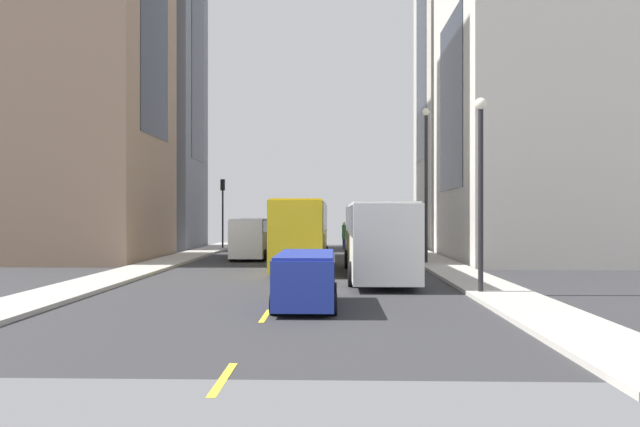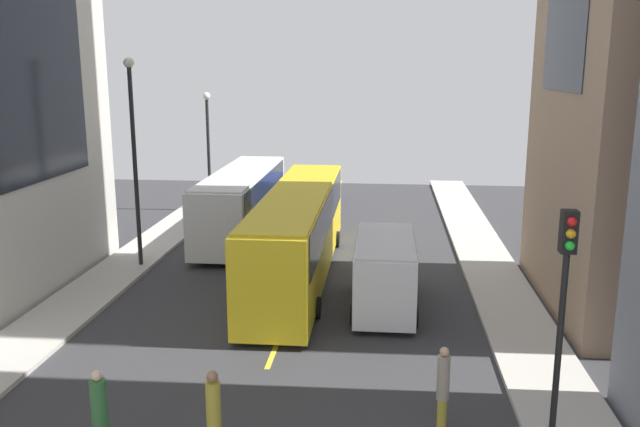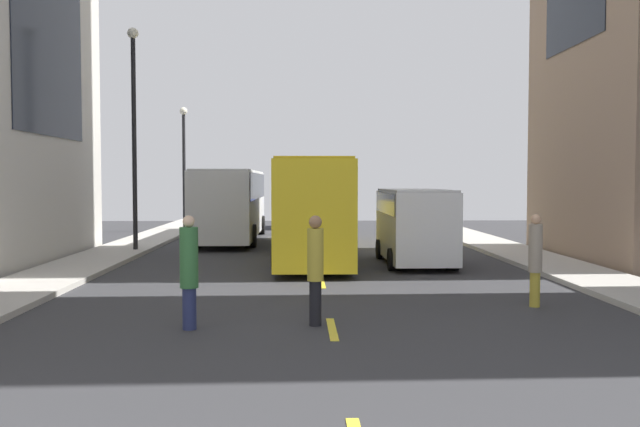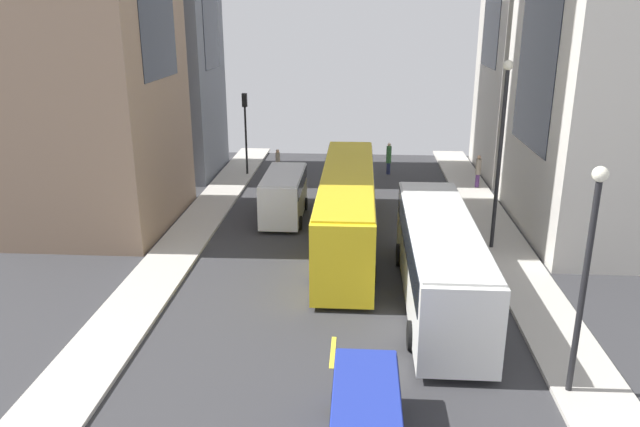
{
  "view_description": "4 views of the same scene",
  "coord_description": "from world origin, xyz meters",
  "px_view_note": "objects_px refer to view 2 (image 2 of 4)",
  "views": [
    {
      "loc": [
        -1.94,
        30.66,
        2.9
      ],
      "look_at": [
        -1.27,
        4.22,
        2.91
      ],
      "focal_mm": 31.16,
      "sensor_mm": 36.0,
      "label": 1
    },
    {
      "loc": [
        3.25,
        -27.45,
        8.56
      ],
      "look_at": [
        0.49,
        0.67,
        2.24
      ],
      "focal_mm": 37.35,
      "sensor_mm": 36.0,
      "label": 2
    },
    {
      "loc": [
        -0.64,
        -28.14,
        2.88
      ],
      "look_at": [
        0.29,
        2.37,
        1.41
      ],
      "focal_mm": 38.51,
      "sensor_mm": 36.0,
      "label": 3
    },
    {
      "loc": [
        -0.78,
        27.05,
        10.9
      ],
      "look_at": [
        0.92,
        1.82,
        2.52
      ],
      "focal_mm": 34.39,
      "sensor_mm": 36.0,
      "label": 4
    }
  ],
  "objects_px": {
    "streetcar_yellow": "(299,226)",
    "car_blue_0": "(315,188)",
    "pedestrian_crossing_near": "(214,414)",
    "city_bus_white": "(242,198)",
    "pedestrian_walking_far": "(443,386)",
    "delivery_van_white": "(385,268)",
    "pedestrian_waiting_curb": "(100,415)",
    "traffic_light_near_corner": "(564,288)"
  },
  "relations": [
    {
      "from": "pedestrian_waiting_curb",
      "to": "delivery_van_white",
      "type": "bearing_deg",
      "value": 25.33
    },
    {
      "from": "car_blue_0",
      "to": "pedestrian_crossing_near",
      "type": "height_order",
      "value": "pedestrian_crossing_near"
    },
    {
      "from": "streetcar_yellow",
      "to": "pedestrian_waiting_curb",
      "type": "distance_m",
      "value": 13.93
    },
    {
      "from": "city_bus_white",
      "to": "pedestrian_crossing_near",
      "type": "distance_m",
      "value": 19.97
    },
    {
      "from": "city_bus_white",
      "to": "car_blue_0",
      "type": "distance_m",
      "value": 9.08
    },
    {
      "from": "car_blue_0",
      "to": "pedestrian_crossing_near",
      "type": "xyz_separation_m",
      "value": [
        0.75,
        -28.2,
        0.2
      ]
    },
    {
      "from": "pedestrian_crossing_near",
      "to": "traffic_light_near_corner",
      "type": "height_order",
      "value": "traffic_light_near_corner"
    },
    {
      "from": "delivery_van_white",
      "to": "pedestrian_walking_far",
      "type": "bearing_deg",
      "value": -80.1
    },
    {
      "from": "streetcar_yellow",
      "to": "car_blue_0",
      "type": "xyz_separation_m",
      "value": [
        -0.87,
        14.8,
        -1.13
      ]
    },
    {
      "from": "streetcar_yellow",
      "to": "pedestrian_waiting_curb",
      "type": "bearing_deg",
      "value": -100.64
    },
    {
      "from": "delivery_van_white",
      "to": "car_blue_0",
      "type": "xyz_separation_m",
      "value": [
        -4.41,
        18.28,
        -0.52
      ]
    },
    {
      "from": "streetcar_yellow",
      "to": "delivery_van_white",
      "type": "height_order",
      "value": "streetcar_yellow"
    },
    {
      "from": "streetcar_yellow",
      "to": "car_blue_0",
      "type": "bearing_deg",
      "value": 93.37
    },
    {
      "from": "city_bus_white",
      "to": "pedestrian_walking_far",
      "type": "xyz_separation_m",
      "value": [
        8.64,
        -17.74,
        -0.87
      ]
    },
    {
      "from": "pedestrian_waiting_curb",
      "to": "pedestrian_crossing_near",
      "type": "height_order",
      "value": "pedestrian_waiting_curb"
    },
    {
      "from": "delivery_van_white",
      "to": "city_bus_white",
      "type": "bearing_deg",
      "value": 126.69
    },
    {
      "from": "streetcar_yellow",
      "to": "pedestrian_waiting_curb",
      "type": "relative_size",
      "value": 6.77
    },
    {
      "from": "city_bus_white",
      "to": "streetcar_yellow",
      "type": "distance_m",
      "value": 7.25
    },
    {
      "from": "streetcar_yellow",
      "to": "pedestrian_crossing_near",
      "type": "relative_size",
      "value": 6.84
    },
    {
      "from": "streetcar_yellow",
      "to": "pedestrian_walking_far",
      "type": "distance_m",
      "value": 12.56
    },
    {
      "from": "streetcar_yellow",
      "to": "pedestrian_walking_far",
      "type": "height_order",
      "value": "streetcar_yellow"
    },
    {
      "from": "streetcar_yellow",
      "to": "pedestrian_crossing_near",
      "type": "bearing_deg",
      "value": -90.51
    },
    {
      "from": "pedestrian_crossing_near",
      "to": "traffic_light_near_corner",
      "type": "distance_m",
      "value": 7.92
    },
    {
      "from": "city_bus_white",
      "to": "streetcar_yellow",
      "type": "xyz_separation_m",
      "value": [
        3.7,
        -6.24,
        0.12
      ]
    },
    {
      "from": "streetcar_yellow",
      "to": "pedestrian_walking_far",
      "type": "relative_size",
      "value": 7.07
    },
    {
      "from": "car_blue_0",
      "to": "traffic_light_near_corner",
      "type": "bearing_deg",
      "value": -73.49
    },
    {
      "from": "car_blue_0",
      "to": "pedestrian_walking_far",
      "type": "xyz_separation_m",
      "value": [
        5.81,
        -26.31,
        0.15
      ]
    },
    {
      "from": "pedestrian_walking_far",
      "to": "pedestrian_waiting_curb",
      "type": "relative_size",
      "value": 0.96
    },
    {
      "from": "delivery_van_white",
      "to": "traffic_light_near_corner",
      "type": "height_order",
      "value": "traffic_light_near_corner"
    },
    {
      "from": "city_bus_white",
      "to": "car_blue_0",
      "type": "xyz_separation_m",
      "value": [
        2.83,
        8.57,
        -1.02
      ]
    },
    {
      "from": "delivery_van_white",
      "to": "streetcar_yellow",
      "type": "bearing_deg",
      "value": 135.49
    },
    {
      "from": "pedestrian_walking_far",
      "to": "traffic_light_near_corner",
      "type": "height_order",
      "value": "traffic_light_near_corner"
    },
    {
      "from": "pedestrian_waiting_curb",
      "to": "traffic_light_near_corner",
      "type": "height_order",
      "value": "traffic_light_near_corner"
    },
    {
      "from": "streetcar_yellow",
      "to": "pedestrian_crossing_near",
      "type": "height_order",
      "value": "streetcar_yellow"
    },
    {
      "from": "pedestrian_walking_far",
      "to": "streetcar_yellow",
      "type": "bearing_deg",
      "value": 167.71
    },
    {
      "from": "streetcar_yellow",
      "to": "pedestrian_walking_far",
      "type": "bearing_deg",
      "value": -66.78
    },
    {
      "from": "delivery_van_white",
      "to": "pedestrian_waiting_curb",
      "type": "distance_m",
      "value": 11.87
    },
    {
      "from": "car_blue_0",
      "to": "traffic_light_near_corner",
      "type": "distance_m",
      "value": 28.69
    },
    {
      "from": "city_bus_white",
      "to": "traffic_light_near_corner",
      "type": "xyz_separation_m",
      "value": [
        10.94,
        -18.79,
        2.0
      ]
    },
    {
      "from": "traffic_light_near_corner",
      "to": "pedestrian_waiting_curb",
      "type": "bearing_deg",
      "value": -173.59
    },
    {
      "from": "pedestrian_waiting_curb",
      "to": "pedestrian_crossing_near",
      "type": "bearing_deg",
      "value": -27.64
    },
    {
      "from": "pedestrian_crossing_near",
      "to": "car_blue_0",
      "type": "bearing_deg",
      "value": -4.62
    }
  ]
}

